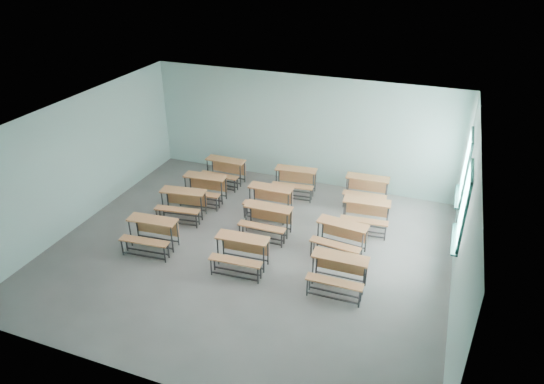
{
  "coord_description": "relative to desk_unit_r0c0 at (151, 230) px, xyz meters",
  "views": [
    {
      "loc": [
        3.79,
        -8.58,
        6.58
      ],
      "look_at": [
        0.14,
        1.2,
        1.0
      ],
      "focal_mm": 32.0,
      "sensor_mm": 36.0,
      "label": 1
    }
  ],
  "objects": [
    {
      "name": "desk_unit_r0c2",
      "position": [
        4.43,
        0.09,
        0.0
      ],
      "size": [
        1.18,
        0.8,
        0.73
      ],
      "rotation": [
        0.0,
        0.0,
        0.01
      ],
      "color": "#B57141",
      "rests_on": "ground"
    },
    {
      "name": "room",
      "position": [
        2.25,
        0.69,
        1.11
      ],
      "size": [
        9.04,
        8.04,
        3.24
      ],
      "color": "slate",
      "rests_on": "ground"
    },
    {
      "name": "desk_unit_r2c1",
      "position": [
        2.0,
        2.47,
        0.0
      ],
      "size": [
        1.18,
        0.8,
        0.73
      ],
      "rotation": [
        0.0,
        0.0,
        0.01
      ],
      "color": "#B57141",
      "rests_on": "ground"
    },
    {
      "name": "desk_unit_r1c2",
      "position": [
        4.17,
        1.38,
        0.0
      ],
      "size": [
        1.24,
        0.9,
        0.73
      ],
      "rotation": [
        0.0,
        0.0,
        -0.1
      ],
      "color": "#B57141",
      "rests_on": "ground"
    },
    {
      "name": "desk_unit_r1c0",
      "position": [
        -0.04,
        1.5,
        0.0
      ],
      "size": [
        1.26,
        0.93,
        0.73
      ],
      "rotation": [
        0.0,
        0.0,
        0.14
      ],
      "color": "#B57141",
      "rests_on": "ground"
    },
    {
      "name": "desk_unit_r0c1",
      "position": [
        2.26,
        0.04,
        0.0
      ],
      "size": [
        1.21,
        0.85,
        0.73
      ],
      "rotation": [
        0.0,
        0.0,
        0.06
      ],
      "color": "#B57141",
      "rests_on": "ground"
    },
    {
      "name": "desk_unit_r2c0",
      "position": [
        0.08,
        2.47,
        0.0
      ],
      "size": [
        1.22,
        0.87,
        0.73
      ],
      "rotation": [
        0.0,
        0.0,
        0.08
      ],
      "color": "#B57141",
      "rests_on": "ground"
    },
    {
      "name": "desk_unit_r0c0",
      "position": [
        0.0,
        0.0,
        0.0
      ],
      "size": [
        1.23,
        0.88,
        0.73
      ],
      "rotation": [
        0.0,
        0.0,
        0.09
      ],
      "color": "#B57141",
      "rests_on": "ground"
    },
    {
      "name": "desk_unit_r3c1",
      "position": [
        2.29,
        3.77,
        0.0
      ],
      "size": [
        1.24,
        0.89,
        0.73
      ],
      "rotation": [
        0.0,
        0.0,
        0.1
      ],
      "color": "#B57141",
      "rests_on": "ground"
    },
    {
      "name": "desk_unit_r2c2",
      "position": [
        4.51,
        2.63,
        0.0
      ],
      "size": [
        1.23,
        0.88,
        0.73
      ],
      "rotation": [
        0.0,
        0.0,
        0.08
      ],
      "color": "#B57141",
      "rests_on": "ground"
    },
    {
      "name": "desk_unit_r3c0",
      "position": [
        0.14,
        3.66,
        0.0
      ],
      "size": [
        1.18,
        0.8,
        0.73
      ],
      "rotation": [
        0.0,
        0.0,
        -0.01
      ],
      "color": "#B57141",
      "rests_on": "ground"
    },
    {
      "name": "desk_unit_r1c1",
      "position": [
        2.3,
        1.5,
        0.0
      ],
      "size": [
        1.17,
        0.79,
        0.73
      ],
      "rotation": [
        0.0,
        0.0,
        0.01
      ],
      "color": "#B57141",
      "rests_on": "ground"
    },
    {
      "name": "desk_unit_r3c2",
      "position": [
        4.28,
        3.95,
        0.0
      ],
      "size": [
        1.21,
        0.85,
        0.73
      ],
      "rotation": [
        0.0,
        0.0,
        0.06
      ],
      "color": "#B57141",
      "rests_on": "ground"
    }
  ]
}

